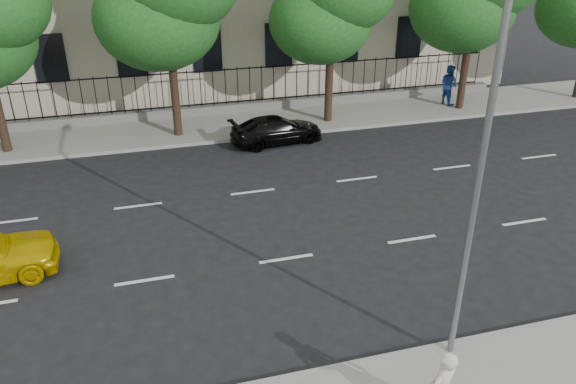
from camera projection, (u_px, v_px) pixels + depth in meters
name	position (u px, v px, depth m)	size (l,w,h in m)	color
ground	(313.00, 312.00, 14.06)	(120.00, 120.00, 0.00)	black
far_sidewalk	(220.00, 126.00, 26.09)	(60.00, 4.00, 0.15)	gray
lane_markings	(268.00, 222.00, 18.15)	(49.60, 4.62, 0.01)	silver
iron_fence	(214.00, 103.00, 27.30)	(30.00, 0.50, 2.20)	slate
street_light	(469.00, 133.00, 10.84)	(0.25, 3.32, 8.05)	slate
black_sedan	(277.00, 130.00, 24.14)	(1.63, 4.02, 1.17)	black
pedestrian_far	(449.00, 85.00, 28.43)	(0.97, 0.76, 2.00)	#204198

